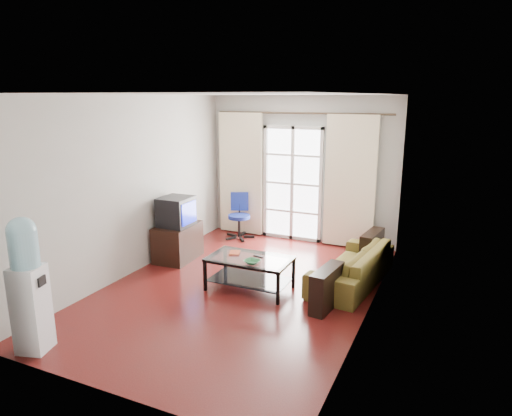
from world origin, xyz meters
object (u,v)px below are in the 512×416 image
(sofa, at_px, (352,265))
(task_chair, at_px, (239,225))
(crt_tv, at_px, (175,211))
(tv_stand, at_px, (178,242))
(water_cooler, at_px, (28,283))
(coffee_table, at_px, (250,269))

(sofa, bearing_deg, task_chair, -110.76)
(crt_tv, height_order, task_chair, crt_tv)
(sofa, height_order, task_chair, task_chair)
(tv_stand, distance_m, crt_tv, 0.54)
(task_chair, distance_m, water_cooler, 4.56)
(coffee_table, height_order, water_cooler, water_cooler)
(task_chair, bearing_deg, coffee_table, -82.99)
(sofa, xyz_separation_m, coffee_table, (-1.27, -0.83, 0.03))
(coffee_table, relative_size, task_chair, 1.34)
(crt_tv, bearing_deg, coffee_table, -20.46)
(coffee_table, distance_m, task_chair, 2.45)
(task_chair, bearing_deg, sofa, -50.44)
(crt_tv, bearing_deg, task_chair, 74.50)
(sofa, distance_m, crt_tv, 2.96)
(coffee_table, relative_size, crt_tv, 2.16)
(crt_tv, relative_size, task_chair, 0.62)
(task_chair, bearing_deg, crt_tv, -127.76)
(coffee_table, height_order, crt_tv, crt_tv)
(sofa, xyz_separation_m, task_chair, (-2.49, 1.29, -0.02))
(sofa, xyz_separation_m, water_cooler, (-2.69, -3.24, 0.51))
(sofa, distance_m, coffee_table, 1.51)
(crt_tv, height_order, water_cooler, water_cooler)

